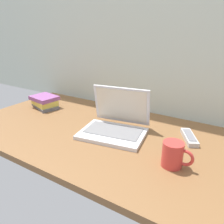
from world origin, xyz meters
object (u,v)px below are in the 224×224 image
object	(u,v)px
laptop	(116,123)
coffee_mug	(173,155)
remote_control_near	(189,137)
book_stack	(45,102)

from	to	relation	value
laptop	coffee_mug	xyz separation A→B (m)	(0.33, -0.14, 0.00)
coffee_mug	remote_control_near	bearing A→B (deg)	89.00
book_stack	coffee_mug	bearing A→B (deg)	-12.44
remote_control_near	book_stack	xyz separation A→B (m)	(-0.92, -0.05, 0.03)
laptop	coffee_mug	bearing A→B (deg)	-22.37
remote_control_near	book_stack	world-z (taller)	book_stack
laptop	remote_control_near	size ratio (longest dim) A/B	2.11
coffee_mug	book_stack	xyz separation A→B (m)	(-0.92, 0.20, -0.01)
laptop	remote_control_near	bearing A→B (deg)	18.26
book_stack	laptop	bearing A→B (deg)	-6.33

